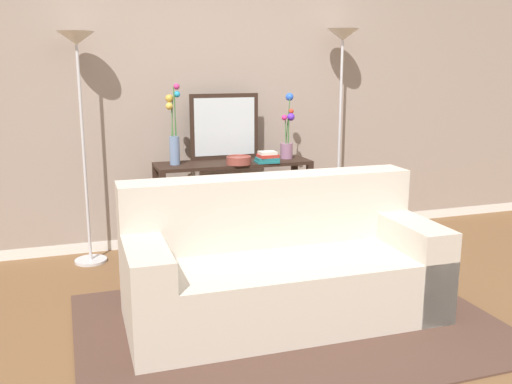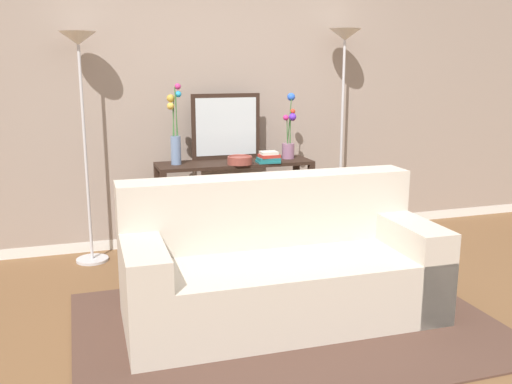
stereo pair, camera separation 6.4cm
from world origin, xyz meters
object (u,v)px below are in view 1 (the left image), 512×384
vase_short_flowers (288,135)px  fruit_bowl (239,160)px  couch (281,269)px  vase_tall_flowers (174,134)px  floor_lamp_left (79,84)px  book_stack (267,157)px  wall_mirror (225,127)px  floor_lamp_right (341,76)px  book_row_under_console (189,248)px  console_table (233,189)px

vase_short_flowers → fruit_bowl: (-0.49, -0.15, -0.17)m
couch → vase_tall_flowers: size_ratio=3.00×
floor_lamp_left → vase_tall_flowers: (0.71, -0.07, -0.40)m
couch → book_stack: bearing=74.1°
wall_mirror → fruit_bowl: bearing=-82.7°
vase_short_flowers → floor_lamp_right: bearing=6.9°
vase_tall_flowers → book_row_under_console: bearing=-12.2°
wall_mirror → console_table: bearing=-80.9°
floor_lamp_right → book_stack: floor_lamp_right is taller
console_table → vase_tall_flowers: (-0.50, 0.02, 0.49)m
vase_tall_flowers → book_row_under_console: (0.09, -0.02, -0.98)m
book_stack → wall_mirror: bearing=134.0°
floor_lamp_right → vase_short_flowers: size_ratio=3.35×
couch → book_stack: (0.35, 1.24, 0.51)m
floor_lamp_right → vase_short_flowers: (-0.53, -0.06, -0.50)m
vase_tall_flowers → book_row_under_console: vase_tall_flowers is taller
vase_tall_flowers → book_row_under_console: size_ratio=2.39×
book_stack → book_row_under_console: book_stack is taller
book_stack → book_row_under_console: 1.02m
console_table → couch: bearing=-93.9°
couch → vase_short_flowers: 1.66m
couch → floor_lamp_right: bearing=52.1°
floor_lamp_left → wall_mirror: floor_lamp_left is taller
floor_lamp_right → book_stack: (-0.78, -0.22, -0.66)m
wall_mirror → vase_short_flowers: 0.55m
couch → book_row_under_console: couch is taller
fruit_bowl → book_row_under_console: (-0.41, 0.13, -0.76)m
floor_lamp_left → floor_lamp_right: floor_lamp_right is taller
book_stack → console_table: bearing=153.2°
floor_lamp_left → fruit_bowl: (1.22, -0.21, -0.62)m
wall_mirror → vase_tall_flowers: 0.49m
wall_mirror → vase_short_flowers: size_ratio=1.07×
vase_short_flowers → book_stack: bearing=-148.0°
floor_lamp_left → book_stack: bearing=-8.4°
couch → book_stack: couch is taller
fruit_bowl → floor_lamp_left: bearing=170.1°
console_table → fruit_bowl: size_ratio=6.32×
vase_tall_flowers → book_row_under_console: 0.98m
couch → console_table: (0.09, 1.37, 0.23)m
vase_short_flowers → book_row_under_console: size_ratio=2.06×
vase_tall_flowers → vase_short_flowers: 1.00m
couch → console_table: couch is taller
couch → wall_mirror: 1.71m
console_table → fruit_bowl: (0.01, -0.13, 0.27)m
console_table → floor_lamp_right: bearing=4.7°
couch → vase_tall_flowers: bearing=106.1°
fruit_bowl → book_row_under_console: 0.88m
vase_short_flowers → fruit_bowl: bearing=-163.3°
floor_lamp_right → wall_mirror: 1.15m
floor_lamp_left → vase_short_flowers: 1.77m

